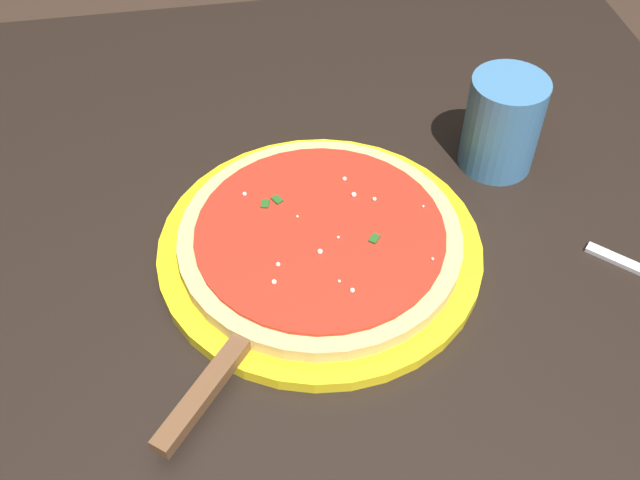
{
  "coord_description": "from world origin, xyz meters",
  "views": [
    {
      "loc": [
        -0.52,
        0.13,
        1.35
      ],
      "look_at": [
        -0.02,
        0.04,
        0.8
      ],
      "focal_mm": 41.18,
      "sensor_mm": 36.0,
      "label": 1
    }
  ],
  "objects_px": {
    "pizza": "(320,237)",
    "pizza_server": "(232,357)",
    "cup_tall_drink": "(502,124)",
    "serving_plate": "(320,248)"
  },
  "relations": [
    {
      "from": "serving_plate",
      "to": "pizza_server",
      "type": "bearing_deg",
      "value": 141.04
    },
    {
      "from": "pizza",
      "to": "cup_tall_drink",
      "type": "height_order",
      "value": "cup_tall_drink"
    },
    {
      "from": "serving_plate",
      "to": "cup_tall_drink",
      "type": "distance_m",
      "value": 0.25
    },
    {
      "from": "pizza",
      "to": "pizza_server",
      "type": "relative_size",
      "value": 1.45
    },
    {
      "from": "pizza",
      "to": "pizza_server",
      "type": "bearing_deg",
      "value": 141.04
    },
    {
      "from": "pizza",
      "to": "cup_tall_drink",
      "type": "relative_size",
      "value": 2.57
    },
    {
      "from": "serving_plate",
      "to": "cup_tall_drink",
      "type": "relative_size",
      "value": 2.96
    },
    {
      "from": "serving_plate",
      "to": "pizza_server",
      "type": "height_order",
      "value": "pizza_server"
    },
    {
      "from": "serving_plate",
      "to": "pizza_server",
      "type": "distance_m",
      "value": 0.16
    },
    {
      "from": "pizza_server",
      "to": "cup_tall_drink",
      "type": "distance_m",
      "value": 0.4
    }
  ]
}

